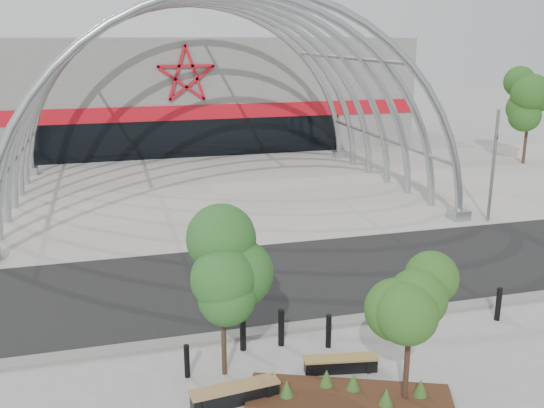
% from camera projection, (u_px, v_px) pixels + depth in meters
% --- Properties ---
extents(ground, '(140.00, 140.00, 0.00)m').
position_uv_depth(ground, '(307.00, 324.00, 17.93)').
color(ground, gray).
rests_on(ground, ground).
extents(road, '(140.00, 7.00, 0.02)m').
position_uv_depth(road, '(276.00, 279.00, 21.18)').
color(road, black).
rests_on(road, ground).
extents(forecourt, '(60.00, 17.00, 0.04)m').
position_uv_depth(forecourt, '(215.00, 194.00, 32.32)').
color(forecourt, '#A9A498').
rests_on(forecourt, ground).
extents(kerb, '(60.00, 0.50, 0.12)m').
position_uv_depth(kerb, '(310.00, 326.00, 17.68)').
color(kerb, slate).
rests_on(kerb, ground).
extents(arena_building, '(34.00, 15.24, 8.00)m').
position_uv_depth(arena_building, '(174.00, 90.00, 47.92)').
color(arena_building, slate).
rests_on(arena_building, ground).
extents(vault_canopy, '(20.80, 15.80, 20.36)m').
position_uv_depth(vault_canopy, '(215.00, 194.00, 32.32)').
color(vault_canopy, '#9BA1A5').
rests_on(vault_canopy, ground).
extents(planting_bed, '(4.98, 3.13, 0.50)m').
position_uv_depth(planting_bed, '(347.00, 393.00, 14.25)').
color(planting_bed, '#331811').
rests_on(planting_bed, ground).
extents(signal_pole, '(0.40, 0.70, 5.12)m').
position_uv_depth(signal_pole, '(493.00, 165.00, 26.90)').
color(signal_pole, gray).
rests_on(signal_pole, ground).
extents(street_tree_0, '(1.75, 1.75, 4.00)m').
position_uv_depth(street_tree_0, '(222.00, 268.00, 14.51)').
color(street_tree_0, black).
rests_on(street_tree_0, ground).
extents(street_tree_1, '(1.64, 1.64, 3.87)m').
position_uv_depth(street_tree_1, '(412.00, 291.00, 13.41)').
color(street_tree_1, black).
rests_on(street_tree_1, ground).
extents(bench_0, '(2.15, 0.70, 0.44)m').
position_uv_depth(bench_0, '(235.00, 394.00, 14.03)').
color(bench_0, black).
rests_on(bench_0, ground).
extents(bench_1, '(1.93, 0.72, 0.40)m').
position_uv_depth(bench_1, '(341.00, 364.00, 15.36)').
color(bench_1, black).
rests_on(bench_1, ground).
extents(bollard_0, '(0.14, 0.14, 0.88)m').
position_uv_depth(bollard_0, '(187.00, 361.00, 15.03)').
color(bollard_0, black).
rests_on(bollard_0, ground).
extents(bollard_1, '(0.17, 0.17, 1.06)m').
position_uv_depth(bollard_1, '(243.00, 332.00, 16.31)').
color(bollard_1, black).
rests_on(bollard_1, ground).
extents(bollard_2, '(0.17, 0.17, 1.06)m').
position_uv_depth(bollard_2, '(281.00, 328.00, 16.55)').
color(bollard_2, black).
rests_on(bollard_2, ground).
extents(bollard_3, '(0.15, 0.15, 0.95)m').
position_uv_depth(bollard_3, '(329.00, 331.00, 16.47)').
color(bollard_3, black).
rests_on(bollard_3, ground).
extents(bollard_4, '(0.16, 0.16, 1.03)m').
position_uv_depth(bollard_4, '(498.00, 304.00, 18.03)').
color(bollard_4, black).
rests_on(bollard_4, ground).
extents(bg_tree_1, '(2.70, 2.70, 5.91)m').
position_uv_depth(bg_tree_1, '(530.00, 99.00, 38.81)').
color(bg_tree_1, black).
rests_on(bg_tree_1, ground).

